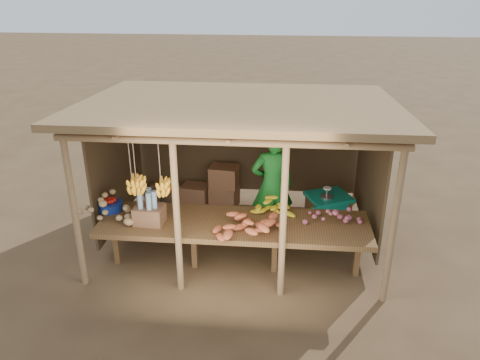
{
  "coord_description": "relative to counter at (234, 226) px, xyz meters",
  "views": [
    {
      "loc": [
        0.63,
        -6.86,
        4.05
      ],
      "look_at": [
        0.0,
        0.0,
        1.05
      ],
      "focal_mm": 35.0,
      "sensor_mm": 36.0,
      "label": 1
    }
  ],
  "objects": [
    {
      "name": "ground",
      "position": [
        -0.0,
        0.95,
        -0.74
      ],
      "size": [
        60.0,
        60.0,
        0.0
      ],
      "primitive_type": "plane",
      "color": "brown",
      "rests_on": "ground"
    },
    {
      "name": "tarp_crate",
      "position": [
        1.48,
        1.39,
        -0.4
      ],
      "size": [
        0.87,
        0.82,
        0.83
      ],
      "color": "brown",
      "rests_on": "ground"
    },
    {
      "name": "sweet_potato_heap",
      "position": [
        0.26,
        -0.29,
        0.24
      ],
      "size": [
        1.11,
        0.9,
        0.36
      ],
      "primitive_type": null,
      "rotation": [
        0.0,
        0.0,
        -0.39
      ],
      "color": "#C15831",
      "rests_on": "counter"
    },
    {
      "name": "burlap_sacks",
      "position": [
        -1.61,
        2.09,
        -0.52
      ],
      "size": [
        0.73,
        0.38,
        0.51
      ],
      "color": "#4D3A23",
      "rests_on": "ground"
    },
    {
      "name": "tomato_basin",
      "position": [
        -1.9,
        0.21,
        0.14
      ],
      "size": [
        0.37,
        0.37,
        0.19
      ],
      "rotation": [
        0.0,
        0.0,
        -0.05
      ],
      "color": "navy",
      "rests_on": "counter"
    },
    {
      "name": "bottle_box",
      "position": [
        -1.2,
        -0.13,
        0.26
      ],
      "size": [
        0.43,
        0.35,
        0.52
      ],
      "color": "brown",
      "rests_on": "counter"
    },
    {
      "name": "stall_structure",
      "position": [
        -0.05,
        1.08,
        1.19
      ],
      "size": [
        4.7,
        3.5,
        2.43
      ],
      "color": "#96744D",
      "rests_on": "ground"
    },
    {
      "name": "carton_stack",
      "position": [
        -0.59,
        2.05,
        -0.38
      ],
      "size": [
        1.12,
        0.47,
        0.81
      ],
      "color": "brown",
      "rests_on": "ground"
    },
    {
      "name": "potato_heap",
      "position": [
        -1.83,
        0.02,
        0.24
      ],
      "size": [
        1.13,
        0.87,
        0.37
      ],
      "primitive_type": null,
      "rotation": [
        0.0,
        0.0,
        -0.3
      ],
      "color": "tan",
      "rests_on": "counter"
    },
    {
      "name": "vendor",
      "position": [
        0.52,
        0.98,
        0.22
      ],
      "size": [
        0.79,
        0.61,
        1.91
      ],
      "primitive_type": "imported",
      "rotation": [
        0.0,
        0.0,
        3.38
      ],
      "color": "#1B7A26",
      "rests_on": "ground"
    },
    {
      "name": "banana_pile",
      "position": [
        0.54,
        0.37,
        0.23
      ],
      "size": [
        0.6,
        0.44,
        0.34
      ],
      "primitive_type": null,
      "rotation": [
        0.0,
        0.0,
        -0.24
      ],
      "color": "yellow",
      "rests_on": "counter"
    },
    {
      "name": "onion_heap",
      "position": [
        1.41,
        0.09,
        0.24
      ],
      "size": [
        0.88,
        0.64,
        0.36
      ],
      "primitive_type": null,
      "rotation": [
        0.0,
        0.0,
        -0.23
      ],
      "color": "#A95263",
      "rests_on": "counter"
    },
    {
      "name": "counter",
      "position": [
        0.0,
        0.0,
        0.0
      ],
      "size": [
        3.9,
        1.05,
        0.8
      ],
      "color": "brown",
      "rests_on": "ground"
    }
  ]
}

